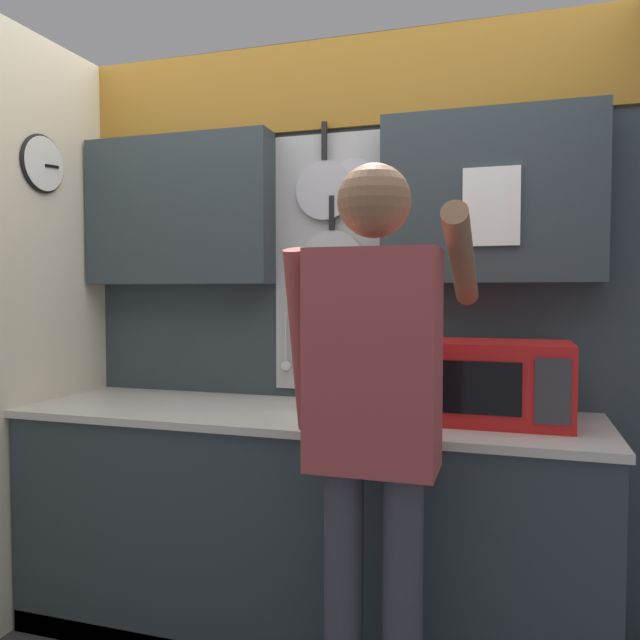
{
  "coord_description": "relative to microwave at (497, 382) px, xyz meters",
  "views": [
    {
      "loc": [
        0.81,
        -2.34,
        1.4
      ],
      "look_at": [
        0.01,
        0.22,
        1.27
      ],
      "focal_mm": 35.0,
      "sensor_mm": 36.0,
      "label": 1
    }
  ],
  "objects": [
    {
      "name": "knife_block",
      "position": [
        -0.39,
        0.0,
        -0.04
      ],
      "size": [
        0.13,
        0.16,
        0.28
      ],
      "color": "brown",
      "rests_on": "base_cabinet_counter"
    },
    {
      "name": "ground_plane",
      "position": [
        -0.75,
        -0.03,
        -1.07
      ],
      "size": [
        14.0,
        14.0,
        0.0
      ],
      "primitive_type": "plane",
      "color": "#38383D"
    },
    {
      "name": "microwave",
      "position": [
        0.0,
        0.0,
        0.0
      ],
      "size": [
        0.52,
        0.35,
        0.3
      ],
      "color": "red",
      "rests_on": "base_cabinet_counter"
    },
    {
      "name": "utensil_crock",
      "position": [
        -0.72,
        0.0,
        -0.07
      ],
      "size": [
        0.12,
        0.12,
        0.35
      ],
      "color": "white",
      "rests_on": "base_cabinet_counter"
    },
    {
      "name": "base_cabinet_counter",
      "position": [
        -0.75,
        -0.03,
        -0.61
      ],
      "size": [
        2.31,
        0.68,
        0.92
      ],
      "color": "#2D383D",
      "rests_on": "ground_plane"
    },
    {
      "name": "back_wall_unit",
      "position": [
        -0.75,
        0.28,
        0.43
      ],
      "size": [
        2.88,
        0.22,
        2.5
      ],
      "color": "#2D383D",
      "rests_on": "ground_plane"
    },
    {
      "name": "person",
      "position": [
        -0.34,
        -0.56,
        -0.0
      ],
      "size": [
        0.54,
        0.66,
        1.77
      ],
      "color": "#383842",
      "rests_on": "ground_plane"
    }
  ]
}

